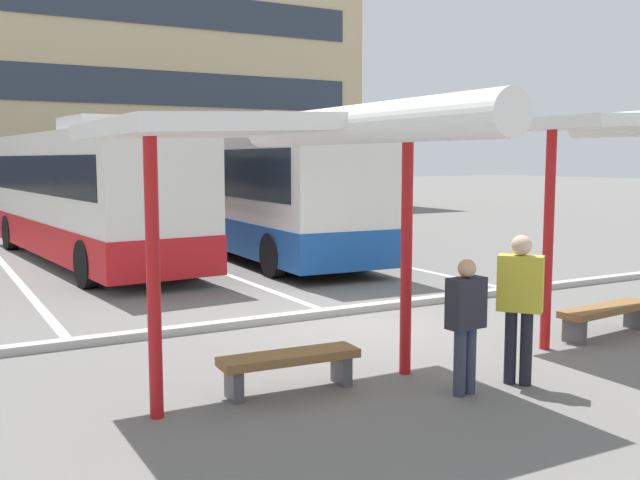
{
  "coord_description": "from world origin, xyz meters",
  "views": [
    {
      "loc": [
        -6.1,
        -9.35,
        2.63
      ],
      "look_at": [
        0.81,
        2.98,
        1.04
      ],
      "focal_mm": 40.45,
      "sensor_mm": 36.0,
      "label": 1
    }
  ],
  "objects_px": {
    "waiting_passenger_0": "(466,318)",
    "waiting_shelter_1": "(636,129)",
    "bench_0": "(289,363)",
    "bench_1": "(607,313)",
    "coach_bus_1": "(255,191)",
    "coach_bus_0": "(86,197)",
    "waiting_shelter_0": "(303,133)",
    "waiting_passenger_1": "(520,298)"
  },
  "relations": [
    {
      "from": "waiting_passenger_0",
      "to": "waiting_shelter_1",
      "type": "bearing_deg",
      "value": 11.11
    },
    {
      "from": "bench_0",
      "to": "bench_1",
      "type": "height_order",
      "value": "same"
    },
    {
      "from": "waiting_shelter_1",
      "to": "bench_1",
      "type": "xyz_separation_m",
      "value": [
        0.0,
        0.35,
        -2.71
      ]
    },
    {
      "from": "waiting_shelter_1",
      "to": "bench_1",
      "type": "height_order",
      "value": "waiting_shelter_1"
    },
    {
      "from": "coach_bus_1",
      "to": "bench_0",
      "type": "bearing_deg",
      "value": -112.37
    },
    {
      "from": "waiting_shelter_1",
      "to": "waiting_passenger_0",
      "type": "xyz_separation_m",
      "value": [
        -3.66,
        -0.72,
        -2.18
      ]
    },
    {
      "from": "coach_bus_1",
      "to": "bench_0",
      "type": "relative_size",
      "value": 6.72
    },
    {
      "from": "coach_bus_0",
      "to": "waiting_shelter_0",
      "type": "bearing_deg",
      "value": -90.84
    },
    {
      "from": "waiting_shelter_0",
      "to": "bench_1",
      "type": "xyz_separation_m",
      "value": [
        5.33,
        0.36,
        -2.56
      ]
    },
    {
      "from": "waiting_passenger_1",
      "to": "waiting_shelter_0",
      "type": "bearing_deg",
      "value": 163.43
    },
    {
      "from": "bench_0",
      "to": "waiting_passenger_0",
      "type": "relative_size",
      "value": 1.07
    },
    {
      "from": "bench_1",
      "to": "waiting_shelter_1",
      "type": "bearing_deg",
      "value": -90.0
    },
    {
      "from": "coach_bus_1",
      "to": "bench_0",
      "type": "height_order",
      "value": "coach_bus_1"
    },
    {
      "from": "coach_bus_0",
      "to": "waiting_shelter_0",
      "type": "height_order",
      "value": "coach_bus_0"
    },
    {
      "from": "coach_bus_1",
      "to": "bench_0",
      "type": "xyz_separation_m",
      "value": [
        -4.56,
        -11.07,
        -1.42
      ]
    },
    {
      "from": "bench_1",
      "to": "waiting_passenger_1",
      "type": "distance_m",
      "value": 3.15
    },
    {
      "from": "coach_bus_0",
      "to": "coach_bus_1",
      "type": "distance_m",
      "value": 4.44
    },
    {
      "from": "coach_bus_0",
      "to": "waiting_passenger_1",
      "type": "distance_m",
      "value": 13.1
    },
    {
      "from": "coach_bus_1",
      "to": "waiting_passenger_1",
      "type": "relative_size",
      "value": 6.28
    },
    {
      "from": "coach_bus_1",
      "to": "waiting_passenger_0",
      "type": "distance_m",
      "value": 12.49
    },
    {
      "from": "coach_bus_1",
      "to": "coach_bus_0",
      "type": "bearing_deg",
      "value": 170.37
    },
    {
      "from": "waiting_shelter_0",
      "to": "bench_0",
      "type": "bearing_deg",
      "value": 90.0
    },
    {
      "from": "bench_1",
      "to": "waiting_passenger_1",
      "type": "relative_size",
      "value": 1.08
    },
    {
      "from": "bench_0",
      "to": "waiting_shelter_0",
      "type": "bearing_deg",
      "value": -90.0
    },
    {
      "from": "bench_0",
      "to": "waiting_passenger_0",
      "type": "xyz_separation_m",
      "value": [
        1.66,
        -1.05,
        0.54
      ]
    },
    {
      "from": "waiting_passenger_0",
      "to": "waiting_passenger_1",
      "type": "height_order",
      "value": "waiting_passenger_1"
    },
    {
      "from": "coach_bus_1",
      "to": "waiting_passenger_1",
      "type": "distance_m",
      "value": 12.34
    },
    {
      "from": "waiting_shelter_0",
      "to": "waiting_passenger_0",
      "type": "bearing_deg",
      "value": -23.11
    },
    {
      "from": "bench_1",
      "to": "waiting_passenger_0",
      "type": "xyz_separation_m",
      "value": [
        -3.66,
        -1.07,
        0.53
      ]
    },
    {
      "from": "coach_bus_0",
      "to": "waiting_shelter_0",
      "type": "distance_m",
      "value": 12.22
    },
    {
      "from": "bench_0",
      "to": "waiting_passenger_0",
      "type": "bearing_deg",
      "value": -32.31
    },
    {
      "from": "waiting_passenger_0",
      "to": "waiting_passenger_1",
      "type": "distance_m",
      "value": 0.81
    },
    {
      "from": "coach_bus_0",
      "to": "waiting_passenger_0",
      "type": "bearing_deg",
      "value": -83.41
    },
    {
      "from": "coach_bus_0",
      "to": "bench_1",
      "type": "distance_m",
      "value": 12.94
    },
    {
      "from": "bench_0",
      "to": "bench_1",
      "type": "distance_m",
      "value": 5.33
    },
    {
      "from": "coach_bus_0",
      "to": "waiting_passenger_0",
      "type": "relative_size",
      "value": 7.18
    },
    {
      "from": "bench_0",
      "to": "waiting_shelter_1",
      "type": "xyz_separation_m",
      "value": [
        5.33,
        -0.33,
        2.72
      ]
    },
    {
      "from": "coach_bus_1",
      "to": "waiting_shelter_0",
      "type": "relative_size",
      "value": 2.33
    },
    {
      "from": "coach_bus_1",
      "to": "bench_0",
      "type": "distance_m",
      "value": 12.05
    },
    {
      "from": "coach_bus_1",
      "to": "bench_1",
      "type": "distance_m",
      "value": 11.17
    },
    {
      "from": "waiting_shelter_0",
      "to": "bench_0",
      "type": "relative_size",
      "value": 2.89
    },
    {
      "from": "bench_1",
      "to": "bench_0",
      "type": "bearing_deg",
      "value": -179.78
    }
  ]
}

